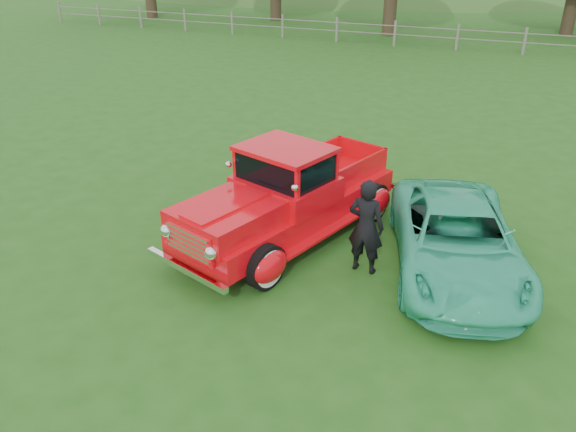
% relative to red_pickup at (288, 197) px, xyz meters
% --- Properties ---
extents(ground, '(140.00, 140.00, 0.00)m').
position_rel_red_pickup_xyz_m(ground, '(0.45, -1.98, -0.80)').
color(ground, '#1F4F15').
rests_on(ground, ground).
extents(distant_hills, '(116.00, 60.00, 18.00)m').
position_rel_red_pickup_xyz_m(distant_hills, '(-3.63, 57.48, -5.34)').
color(distant_hills, '#2E5820').
rests_on(distant_hills, ground).
extents(fence_line, '(48.00, 0.12, 1.20)m').
position_rel_red_pickup_xyz_m(fence_line, '(0.45, 20.02, -0.19)').
color(fence_line, slate).
rests_on(fence_line, ground).
extents(red_pickup, '(3.32, 5.28, 1.78)m').
position_rel_red_pickup_xyz_m(red_pickup, '(0.00, 0.00, 0.00)').
color(red_pickup, black).
rests_on(red_pickup, ground).
extents(teal_sedan, '(3.00, 4.56, 1.17)m').
position_rel_red_pickup_xyz_m(teal_sedan, '(3.01, -0.04, -0.21)').
color(teal_sedan, '#2FBD8E').
rests_on(teal_sedan, ground).
extents(man, '(0.62, 0.43, 1.65)m').
position_rel_red_pickup_xyz_m(man, '(1.62, -0.61, 0.03)').
color(man, black).
rests_on(man, ground).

